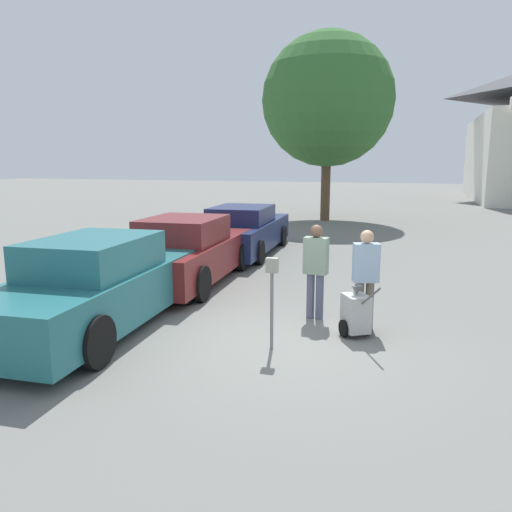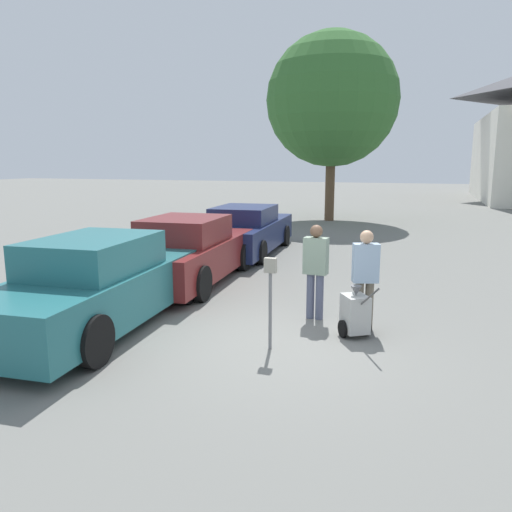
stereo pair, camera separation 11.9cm
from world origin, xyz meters
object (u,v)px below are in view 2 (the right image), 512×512
parked_car_navy (246,231)px  person_supervisor (365,274)px  parked_car_maroon (188,252)px  person_worker (316,266)px  parked_car_teal (101,285)px  equipment_cart (355,313)px  parking_meter (270,286)px

parked_car_navy → person_supervisor: (4.27, -6.07, 0.28)m
parked_car_maroon → person_worker: (3.37, -1.77, 0.25)m
parked_car_teal → parked_car_maroon: 3.34m
parked_car_teal → person_worker: (3.37, 1.56, 0.24)m
parked_car_maroon → parked_car_navy: parked_car_maroon is taller
parked_car_navy → person_worker: (3.37, -5.77, 0.29)m
person_supervisor → equipment_cart: size_ratio=1.69×
person_worker → equipment_cart: bearing=143.6°
equipment_cart → parked_car_navy: bearing=91.0°
parked_car_teal → parked_car_navy: bearing=86.4°
parked_car_navy → parking_meter: parked_car_navy is taller
parked_car_teal → parked_car_navy: parked_car_teal is taller
parking_meter → parked_car_teal: bearing=178.0°
parked_car_maroon → person_worker: bearing=-31.3°
parking_meter → equipment_cart: parking_meter is taller
parked_car_maroon → parking_meter: bearing=-52.1°
parked_car_maroon → parked_car_teal: bearing=-93.6°
parking_meter → parked_car_navy: bearing=112.2°
parking_meter → person_supervisor: 1.84m
person_supervisor → equipment_cart: 0.71m
parked_car_maroon → equipment_cart: size_ratio=4.93×
parked_car_navy → parking_meter: size_ratio=3.80×
parked_car_teal → parked_car_maroon: size_ratio=1.08×
parked_car_teal → parking_meter: (3.04, -0.11, 0.24)m
parked_car_teal → person_supervisor: (4.27, 1.26, 0.23)m
parked_car_navy → parked_car_maroon: bearing=-93.6°
parked_car_maroon → parking_meter: (3.04, -3.45, 0.26)m
person_supervisor → equipment_cart: (-0.09, -0.41, -0.57)m
person_supervisor → parked_car_navy: bearing=-73.6°
parked_car_navy → parked_car_teal: bearing=-93.6°
parked_car_teal → person_worker: size_ratio=3.12×
parking_meter → person_worker: person_worker is taller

